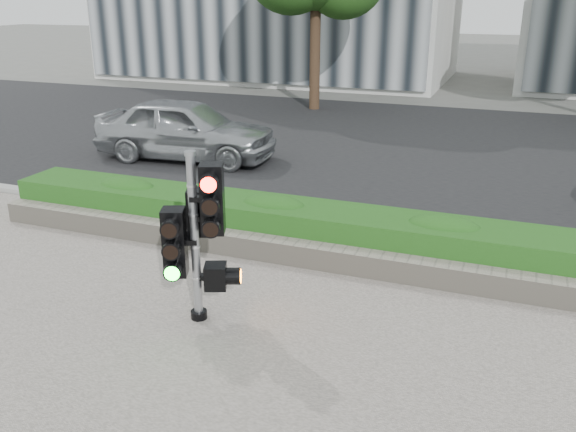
{
  "coord_description": "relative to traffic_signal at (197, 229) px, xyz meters",
  "views": [
    {
      "loc": [
        2.33,
        -6.06,
        3.9
      ],
      "look_at": [
        -0.21,
        0.6,
        1.28
      ],
      "focal_mm": 38.0,
      "sensor_mm": 36.0,
      "label": 1
    }
  ],
  "objects": [
    {
      "name": "road",
      "position": [
        1.12,
        10.07,
        -1.22
      ],
      "size": [
        60.0,
        13.0,
        0.02
      ],
      "primitive_type": "cube",
      "color": "black",
      "rests_on": "ground"
    },
    {
      "name": "hedge",
      "position": [
        1.12,
        2.62,
        -0.86
      ],
      "size": [
        12.0,
        1.0,
        0.68
      ],
      "primitive_type": "cube",
      "color": "#317E26",
      "rests_on": "sidewalk"
    },
    {
      "name": "curb",
      "position": [
        1.12,
        3.22,
        -1.17
      ],
      "size": [
        60.0,
        0.25,
        0.12
      ],
      "primitive_type": "cube",
      "color": "gray",
      "rests_on": "ground"
    },
    {
      "name": "stone_wall",
      "position": [
        1.12,
        1.97,
        -1.03
      ],
      "size": [
        12.0,
        0.32,
        0.34
      ],
      "primitive_type": "cube",
      "color": "gray",
      "rests_on": "sidewalk"
    },
    {
      "name": "ground",
      "position": [
        1.12,
        0.07,
        -1.23
      ],
      "size": [
        120.0,
        120.0,
        0.0
      ],
      "primitive_type": "plane",
      "color": "#51514C",
      "rests_on": "ground"
    },
    {
      "name": "car_silver",
      "position": [
        -4.11,
        6.85,
        -0.46
      ],
      "size": [
        4.54,
        2.11,
        1.5
      ],
      "primitive_type": "imported",
      "rotation": [
        0.0,
        0.0,
        1.65
      ],
      "color": "#A0A4A7",
      "rests_on": "road"
    },
    {
      "name": "traffic_signal",
      "position": [
        0.0,
        0.0,
        0.0
      ],
      "size": [
        0.79,
        0.7,
        2.17
      ],
      "rotation": [
        0.0,
        0.0,
        0.38
      ],
      "color": "black",
      "rests_on": "sidewalk"
    }
  ]
}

